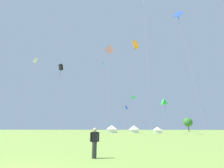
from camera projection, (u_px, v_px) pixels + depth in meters
name	position (u px, v px, depth m)	size (l,w,h in m)	color
kite_blue_box	(126.00, 108.00, 64.42)	(1.96, 1.80, 11.03)	blue
kite_black_box	(61.00, 67.00, 71.74)	(2.76, 2.08, 30.99)	black
kite_green_delta	(165.00, 103.00, 59.34)	(4.16, 3.10, 12.97)	green
kite_green_diamond	(133.00, 98.00, 52.27)	(2.24, 0.86, 12.70)	green
kite_cyan_diamond	(103.00, 66.00, 67.98)	(0.61, 2.42, 30.46)	#1EB7CC
kite_pink_diamond	(109.00, 50.00, 47.38)	(3.11, 2.00, 26.76)	pink
kite_orange_box	(135.00, 45.00, 51.51)	(2.31, 3.06, 30.39)	orange
kite_blue_diamond	(178.00, 15.00, 42.67)	(3.01, 1.74, 33.95)	blue
kite_white_box	(35.00, 60.00, 54.29)	(1.51, 2.34, 26.02)	white
person_spectator	(95.00, 143.00, 9.20)	(0.57, 0.28, 1.73)	#2D2D33
festival_tent_center	(112.00, 129.00, 62.71)	(4.67, 4.67, 3.04)	white
festival_tent_right	(134.00, 129.00, 61.59)	(4.47, 4.47, 2.90)	white
festival_tent_left	(157.00, 129.00, 60.40)	(3.64, 3.64, 2.37)	white
tree_distant_left	(188.00, 122.00, 79.48)	(4.49, 4.49, 7.13)	brown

